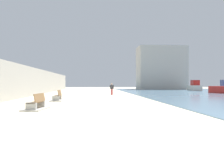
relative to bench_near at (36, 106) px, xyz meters
name	(u,v)px	position (x,y,z in m)	size (l,w,h in m)	color
ground_plane	(90,96)	(3.03, 13.83, -0.23)	(120.00, 120.00, 0.00)	beige
seawall	(28,82)	(-4.47, 13.83, 1.55)	(0.80, 64.00, 3.57)	#ADAAA3
bench_near	(36,106)	(0.00, 0.00, 0.00)	(1.34, 2.22, 0.98)	#ADAAA3
bench_far	(57,98)	(0.16, 6.75, 0.00)	(1.11, 2.10, 0.98)	#ADAAA3
person_walking	(112,88)	(5.89, 16.01, 0.69)	(0.53, 0.21, 1.59)	#B22D33
boat_distant	(224,87)	(28.07, 26.23, 0.59)	(3.85, 7.93, 2.17)	navy
boat_far_left	(194,87)	(25.00, 32.17, 0.61)	(3.41, 7.41, 2.19)	beige
harbor_building	(161,68)	(20.72, 41.83, 5.21)	(12.00, 6.00, 10.89)	#ADAAA3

